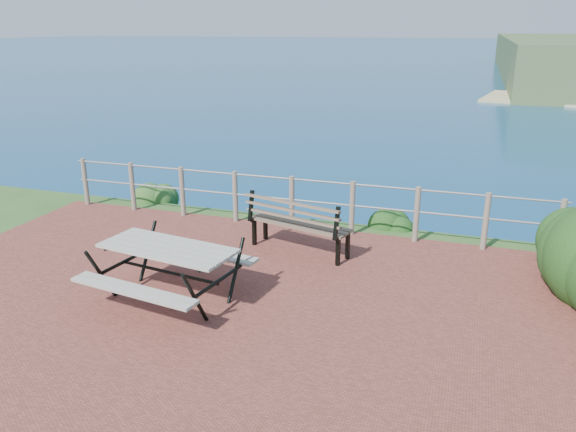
{
  "coord_description": "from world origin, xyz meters",
  "views": [
    {
      "loc": [
        3.08,
        -6.19,
        3.66
      ],
      "look_at": [
        0.4,
        1.92,
        0.75
      ],
      "focal_mm": 35.0,
      "sensor_mm": 36.0,
      "label": 1
    }
  ],
  "objects": [
    {
      "name": "picnic_table",
      "position": [
        -0.7,
        0.01,
        0.51
      ],
      "size": [
        1.97,
        1.62,
        0.79
      ],
      "rotation": [
        0.0,
        0.0,
        -0.15
      ],
      "color": "gray",
      "rests_on": "ground"
    },
    {
      "name": "shrub_lip_west",
      "position": [
        -3.41,
        4.15,
        0.0
      ],
      "size": [
        0.83,
        0.83,
        0.59
      ],
      "primitive_type": "ellipsoid",
      "color": "#275B22",
      "rests_on": "ground"
    },
    {
      "name": "safety_railing",
      "position": [
        0.0,
        3.35,
        0.57
      ],
      "size": [
        9.4,
        0.1,
        1.0
      ],
      "color": "#6B5B4C",
      "rests_on": "ground"
    },
    {
      "name": "ocean",
      "position": [
        0.0,
        200.0,
        0.0
      ],
      "size": [
        1200.0,
        1200.0,
        0.0
      ],
      "primitive_type": "plane",
      "color": "navy",
      "rests_on": "ground"
    },
    {
      "name": "shrub_lip_east",
      "position": [
        1.81,
        4.07,
        0.0
      ],
      "size": [
        0.74,
        0.74,
        0.47
      ],
      "primitive_type": "ellipsoid",
      "color": "#123D15",
      "rests_on": "ground"
    },
    {
      "name": "ground",
      "position": [
        0.0,
        0.0,
        0.0
      ],
      "size": [
        10.0,
        7.0,
        0.12
      ],
      "primitive_type": "cube",
      "color": "brown",
      "rests_on": "ground"
    },
    {
      "name": "park_bench",
      "position": [
        0.49,
        2.26,
        0.66
      ],
      "size": [
        1.84,
        0.88,
        1.0
      ],
      "rotation": [
        0.0,
        0.0,
        -0.26
      ],
      "color": "brown",
      "rests_on": "ground"
    }
  ]
}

